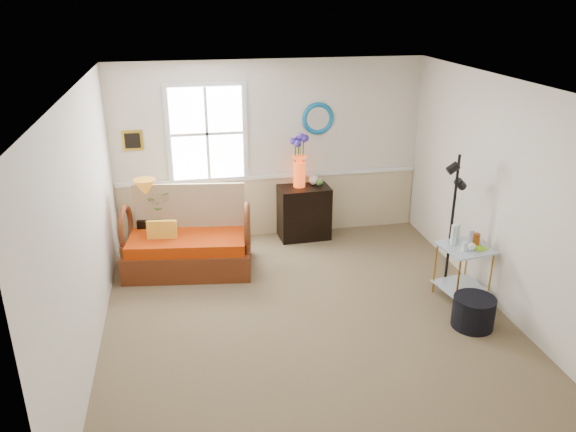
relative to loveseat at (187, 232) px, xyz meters
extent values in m
cube|color=olive|center=(1.27, -1.52, -0.53)|extent=(4.50, 5.00, 0.01)
cube|color=white|center=(1.27, -1.52, 2.07)|extent=(4.50, 5.00, 0.01)
cube|color=beige|center=(1.27, 0.98, 0.77)|extent=(4.50, 0.01, 2.60)
cube|color=beige|center=(1.27, -4.02, 0.77)|extent=(4.50, 0.01, 2.60)
cube|color=beige|center=(-0.98, -1.52, 0.77)|extent=(0.01, 5.00, 2.60)
cube|color=beige|center=(3.52, -1.52, 0.77)|extent=(0.01, 5.00, 2.60)
cube|color=tan|center=(1.27, 0.96, -0.08)|extent=(4.46, 0.02, 0.90)
cube|color=silver|center=(1.27, 0.95, 0.39)|extent=(4.46, 0.04, 0.06)
cube|color=gold|center=(-0.65, 0.96, 1.02)|extent=(0.28, 0.03, 0.28)
torus|color=#1074B0|center=(1.97, 0.96, 1.22)|extent=(0.47, 0.07, 0.47)
imported|color=#487632|center=(-0.34, 0.45, 0.22)|extent=(0.39, 0.42, 0.29)
cylinder|color=black|center=(3.03, -2.01, -0.36)|extent=(0.57, 0.57, 0.35)
camera|label=1|loc=(0.01, -6.85, 2.91)|focal=35.00mm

